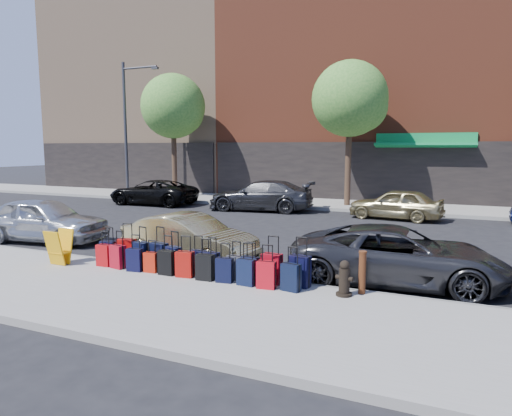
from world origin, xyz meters
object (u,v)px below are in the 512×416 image
at_px(fire_hydrant, 344,279).
at_px(tree_center, 353,101).
at_px(car_near_0, 44,220).
at_px(car_far_2, 396,204).
at_px(car_far_1, 261,196).
at_px(streetlight, 128,121).
at_px(suitcase_front_5, 197,262).
at_px(car_near_2, 398,256).
at_px(bollard, 362,272).
at_px(tree_left, 175,108).
at_px(display_rack, 59,248).
at_px(car_near_1, 189,238).
at_px(car_far_0, 153,192).

bearing_deg(fire_hydrant, tree_center, 113.37).
xyz_separation_m(car_near_0, car_far_2, (10.11, 9.58, -0.06)).
relative_size(car_far_1, car_far_2, 1.31).
bearing_deg(car_far_1, car_near_0, -28.14).
bearing_deg(streetlight, suitcase_front_5, -46.55).
bearing_deg(car_near_2, bollard, 155.14).
relative_size(suitcase_front_5, fire_hydrant, 1.26).
xyz_separation_m(car_far_1, car_far_2, (6.44, -0.15, -0.08)).
height_order(tree_left, car_near_0, tree_left).
distance_m(bollard, car_near_2, 1.59).
bearing_deg(car_far_2, display_rack, -22.56).
bearing_deg(tree_left, car_near_0, -76.50).
distance_m(tree_center, car_far_2, 6.14).
height_order(car_near_0, car_near_2, car_near_0).
xyz_separation_m(tree_left, suitcase_front_5, (9.93, -14.29, -4.97)).
bearing_deg(streetlight, car_far_1, -12.10).
distance_m(car_near_0, car_near_1, 5.81).
bearing_deg(bollard, suitcase_front_5, -178.85).
distance_m(display_rack, car_far_2, 13.82).
bearing_deg(streetlight, fire_hydrant, -40.04).
distance_m(fire_hydrant, car_near_2, 1.95).
distance_m(streetlight, suitcase_front_5, 19.19).
height_order(bollard, display_rack, display_rack).
height_order(tree_left, car_far_0, tree_left).
bearing_deg(car_near_0, car_far_1, -28.33).
height_order(car_near_0, car_near_1, car_near_0).
relative_size(car_near_1, car_far_0, 0.80).
relative_size(tree_left, car_far_0, 1.49).
xyz_separation_m(car_near_2, car_far_2, (-1.18, 9.80, 0.01)).
bearing_deg(tree_left, display_rack, -67.24).
bearing_deg(car_near_0, car_near_2, -98.79).
xyz_separation_m(fire_hydrant, car_far_1, (-6.78, 11.71, 0.26)).
height_order(tree_center, car_far_0, tree_center).
bearing_deg(car_far_1, streetlight, -109.56).
height_order(tree_left, tree_center, same).
bearing_deg(car_far_1, display_rack, -9.42).
height_order(bollard, car_near_1, car_near_1).
bearing_deg(car_far_2, bollard, 10.44).
relative_size(fire_hydrant, car_near_1, 0.19).
bearing_deg(tree_left, car_near_1, -55.52).
bearing_deg(car_far_2, car_near_2, 14.01).
relative_size(car_near_2, car_far_1, 0.93).
bearing_deg(streetlight, tree_left, 13.39).
height_order(streetlight, bollard, streetlight).
bearing_deg(car_far_0, bollard, 48.72).
bearing_deg(car_near_1, fire_hydrant, -102.46).
relative_size(fire_hydrant, car_far_0, 0.15).
xyz_separation_m(suitcase_front_5, car_near_0, (-6.93, 1.80, 0.30)).
bearing_deg(tree_left, suitcase_front_5, -55.19).
bearing_deg(fire_hydrant, car_far_1, 131.91).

